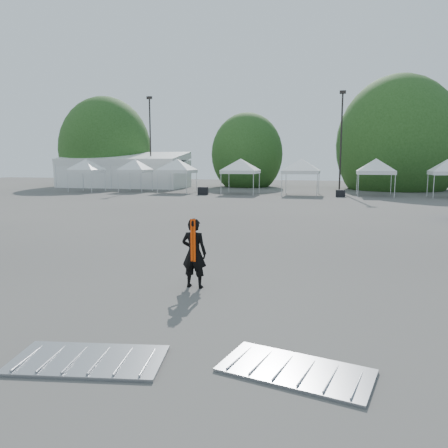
# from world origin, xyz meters

# --- Properties ---
(ground) EXTENTS (120.00, 120.00, 0.00)m
(ground) POSITION_xyz_m (0.00, 0.00, 0.00)
(ground) COLOR #474442
(ground) RESTS_ON ground
(marquee) EXTENTS (15.00, 6.25, 4.23)m
(marquee) POSITION_xyz_m (-22.00, 35.00, 1.97)
(marquee) COLOR white
(marquee) RESTS_ON ground
(light_pole_west) EXTENTS (0.60, 0.25, 10.30)m
(light_pole_west) POSITION_xyz_m (-18.00, 34.00, 5.77)
(light_pole_west) COLOR black
(light_pole_west) RESTS_ON ground
(light_pole_east) EXTENTS (0.60, 0.25, 9.80)m
(light_pole_east) POSITION_xyz_m (3.00, 32.00, 5.52)
(light_pole_east) COLOR black
(light_pole_east) RESTS_ON ground
(tree_far_w) EXTENTS (4.80, 4.80, 7.30)m
(tree_far_w) POSITION_xyz_m (-26.00, 38.00, 4.54)
(tree_far_w) COLOR #382314
(tree_far_w) RESTS_ON ground
(tree_mid_w) EXTENTS (4.16, 4.16, 6.33)m
(tree_mid_w) POSITION_xyz_m (-8.00, 40.00, 3.93)
(tree_mid_w) COLOR #382314
(tree_mid_w) RESTS_ON ground
(tree_mid_e) EXTENTS (5.12, 5.12, 7.79)m
(tree_mid_e) POSITION_xyz_m (9.00, 39.00, 4.84)
(tree_mid_e) COLOR #382314
(tree_mid_e) RESTS_ON ground
(tent_a) EXTENTS (4.03, 4.03, 3.88)m
(tent_a) POSITION_xyz_m (-22.02, 27.08, 3.06)
(tent_a) COLOR silver
(tent_a) RESTS_ON ground
(tent_b) EXTENTS (3.91, 3.91, 3.88)m
(tent_b) POSITION_xyz_m (-17.30, 28.54, 3.06)
(tent_b) COLOR silver
(tent_b) RESTS_ON ground
(tent_c) EXTENTS (4.53, 4.53, 3.88)m
(tent_c) POSITION_xyz_m (-12.59, 28.21, 3.06)
(tent_c) COLOR silver
(tent_c) RESTS_ON ground
(tent_d) EXTENTS (4.60, 4.60, 3.88)m
(tent_d) POSITION_xyz_m (-6.10, 27.96, 3.06)
(tent_d) COLOR silver
(tent_d) RESTS_ON ground
(tent_e) EXTENTS (4.70, 4.70, 3.88)m
(tent_e) POSITION_xyz_m (-0.46, 28.30, 3.06)
(tent_e) COLOR silver
(tent_e) RESTS_ON ground
(tent_f) EXTENTS (4.51, 4.51, 3.88)m
(tent_f) POSITION_xyz_m (6.07, 28.47, 3.06)
(tent_f) COLOR silver
(tent_f) RESTS_ON ground
(man) EXTENTS (0.64, 0.44, 1.71)m
(man) POSITION_xyz_m (-0.36, -2.84, 0.86)
(man) COLOR black
(man) RESTS_ON ground
(barrier_left) EXTENTS (2.47, 1.54, 0.07)m
(barrier_left) POSITION_xyz_m (-0.65, -7.07, 0.04)
(barrier_left) COLOR #929499
(barrier_left) RESTS_ON ground
(barrier_mid) EXTENTS (2.34, 1.52, 0.07)m
(barrier_mid) POSITION_xyz_m (2.46, -6.60, 0.03)
(barrier_mid) COLOR #929499
(barrier_mid) RESTS_ON ground
(crate_west) EXTENTS (1.05, 0.89, 0.72)m
(crate_west) POSITION_xyz_m (-9.21, 25.94, 0.36)
(crate_west) COLOR black
(crate_west) RESTS_ON ground
(crate_mid) EXTENTS (0.81, 0.63, 0.62)m
(crate_mid) POSITION_xyz_m (3.11, 26.60, 0.31)
(crate_mid) COLOR black
(crate_mid) RESTS_ON ground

